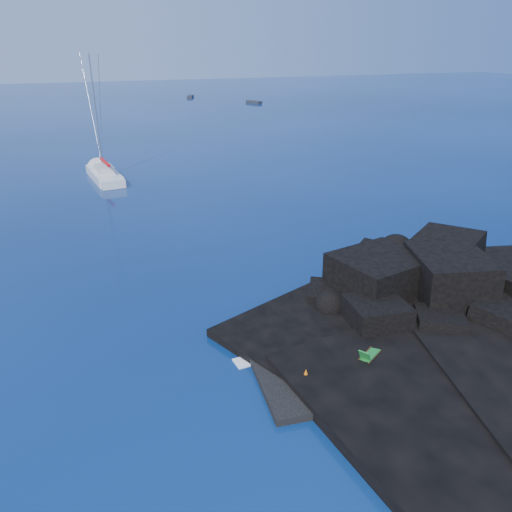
{
  "coord_description": "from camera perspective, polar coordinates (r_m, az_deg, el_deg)",
  "views": [
    {
      "loc": [
        -6.51,
        -16.83,
        14.7
      ],
      "look_at": [
        3.86,
        10.7,
        2.0
      ],
      "focal_mm": 35.0,
      "sensor_mm": 36.0,
      "label": 1
    }
  ],
  "objects": [
    {
      "name": "sunbather",
      "position": [
        23.8,
        6.21,
        -13.41
      ],
      "size": [
        1.69,
        1.08,
        0.22
      ],
      "primitive_type": null,
      "rotation": [
        0.0,
        0.0,
        0.44
      ],
      "color": "tan",
      "rests_on": "towel"
    },
    {
      "name": "surf_foam",
      "position": [
        28.73,
        6.21,
        -7.58
      ],
      "size": [
        10.0,
        8.0,
        0.06
      ],
      "primitive_type": null,
      "color": "white",
      "rests_on": "ground"
    },
    {
      "name": "towel",
      "position": [
        23.88,
        6.19,
        -13.67
      ],
      "size": [
        2.15,
        1.66,
        0.05
      ],
      "primitive_type": "cube",
      "rotation": [
        0.0,
        0.0,
        0.44
      ],
      "color": "white",
      "rests_on": "beach"
    },
    {
      "name": "distant_boat_a",
      "position": [
        149.53,
        -7.51,
        17.52
      ],
      "size": [
        2.96,
        4.84,
        0.62
      ],
      "primitive_type": "cube",
      "rotation": [
        0.0,
        0.0,
        -0.36
      ],
      "color": "#232227",
      "rests_on": "ground"
    },
    {
      "name": "beach",
      "position": [
        25.26,
        9.81,
        -12.65
      ],
      "size": [
        9.08,
        6.86,
        0.7
      ],
      "primitive_type": "cube",
      "rotation": [
        0.0,
        0.0,
        -0.1
      ],
      "color": "black",
      "rests_on": "ground"
    },
    {
      "name": "marker_cone",
      "position": [
        23.66,
        5.72,
        -13.29
      ],
      "size": [
        0.44,
        0.44,
        0.55
      ],
      "primitive_type": "cone",
      "rotation": [
        0.0,
        0.0,
        -0.27
      ],
      "color": "orange",
      "rests_on": "beach"
    },
    {
      "name": "distant_boat_b",
      "position": [
        134.41,
        -0.24,
        17.07
      ],
      "size": [
        3.22,
        4.76,
        0.61
      ],
      "primitive_type": "cube",
      "rotation": [
        0.0,
        0.0,
        0.43
      ],
      "color": "#25262A",
      "rests_on": "ground"
    },
    {
      "name": "headland",
      "position": [
        31.47,
        21.12,
        -6.23
      ],
      "size": [
        24.0,
        24.0,
        3.6
      ],
      "primitive_type": null,
      "color": "black",
      "rests_on": "ground"
    },
    {
      "name": "sailboat",
      "position": [
        61.14,
        -16.89,
        8.43
      ],
      "size": [
        4.17,
        13.22,
        13.63
      ],
      "primitive_type": null,
      "rotation": [
        0.0,
        0.0,
        0.11
      ],
      "color": "silver",
      "rests_on": "ground"
    },
    {
      "name": "ground",
      "position": [
        23.28,
        0.41,
        -15.81
      ],
      "size": [
        400.0,
        400.0,
        0.0
      ],
      "primitive_type": "plane",
      "color": "#04153B",
      "rests_on": "ground"
    },
    {
      "name": "deck_chair",
      "position": [
        25.26,
        12.93,
        -10.59
      ],
      "size": [
        1.57,
        1.3,
        1.0
      ],
      "primitive_type": null,
      "rotation": [
        0.0,
        0.0,
        0.56
      ],
      "color": "#1A762A",
      "rests_on": "beach"
    }
  ]
}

